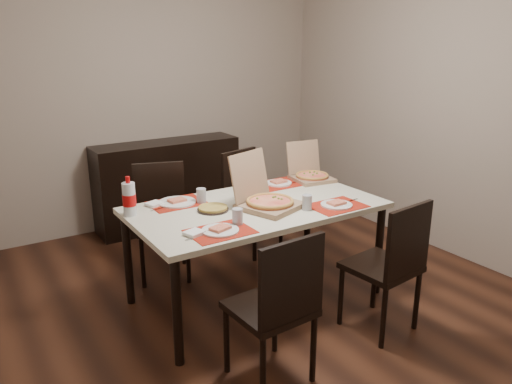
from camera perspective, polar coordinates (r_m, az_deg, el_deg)
ground at (r=4.02m, az=0.52°, el=-11.44°), size 3.80×4.00×0.02m
room_walls at (r=3.90m, az=-3.01°, el=14.51°), size 3.84×4.02×2.62m
sideboard at (r=5.31m, az=-10.02°, el=0.93°), size 1.50×0.40×0.90m
dining_table at (r=3.66m, az=-0.00°, el=-2.50°), size 1.80×1.00×0.75m
chair_near_left at (r=2.82m, az=2.50°, el=-12.67°), size 0.44×0.44×0.93m
chair_near_right at (r=3.41m, az=15.15°, el=-7.74°), size 0.46×0.46×0.93m
chair_far_left at (r=4.21m, az=-10.75°, el=-2.60°), size 0.53×0.53×0.93m
chair_far_right at (r=4.63m, az=-0.92°, el=-0.47°), size 0.51×0.51×0.93m
setting_near_left at (r=3.17m, az=-3.91°, el=-4.02°), size 0.45×0.30×0.11m
setting_near_right at (r=3.62m, az=8.24°, el=-1.38°), size 0.51×0.30×0.11m
setting_far_left at (r=3.70m, az=-8.63°, el=-1.01°), size 0.43×0.30×0.11m
setting_far_right at (r=4.11m, az=2.03°, el=1.05°), size 0.50×0.30×0.11m
napkin_loose at (r=3.54m, az=0.36°, el=-1.85°), size 0.14×0.15×0.02m
pizza_box_center at (r=3.57m, az=1.19°, el=-0.87°), size 0.50×0.52×0.38m
pizza_box_right at (r=4.30m, az=6.21°, el=2.09°), size 0.35×0.38×0.31m
faina_plate at (r=3.53m, az=-4.94°, el=-1.91°), size 0.22×0.22×0.03m
dip_bowl at (r=3.76m, az=-0.70°, el=-0.58°), size 0.17×0.17×0.03m
soda_bottle at (r=3.50m, az=-14.29°, el=-0.79°), size 0.09×0.09×0.28m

